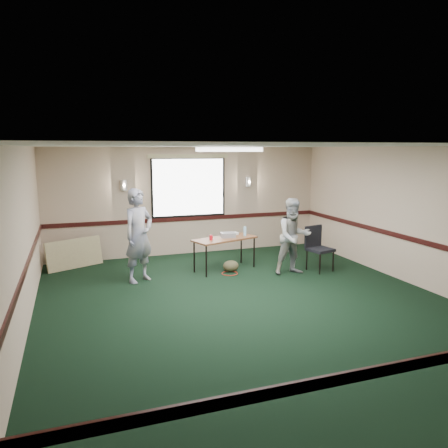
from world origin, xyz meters
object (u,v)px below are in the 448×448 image
object	(u,v)px
person_left	(139,236)
person_right	(294,237)
projector	(228,235)
conference_chair	(317,245)
folding_table	(225,240)

from	to	relation	value
person_left	person_right	world-z (taller)	person_left
person_left	person_right	bearing A→B (deg)	-42.67
projector	conference_chair	distance (m)	1.98
conference_chair	person_left	xyz separation A→B (m)	(-3.82, 0.45, 0.37)
conference_chair	person_left	size ratio (longest dim) A/B	0.52
person_left	person_right	size ratio (longest dim) A/B	1.16
person_right	conference_chair	bearing A→B (deg)	10.16
person_left	person_right	distance (m)	3.23
projector	person_right	size ratio (longest dim) A/B	0.19
conference_chair	projector	bearing A→B (deg)	144.10
projector	person_right	world-z (taller)	person_right
folding_table	person_right	distance (m)	1.50
projector	conference_chair	size ratio (longest dim) A/B	0.32
projector	person_right	distance (m)	1.45
person_right	folding_table	bearing A→B (deg)	148.90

